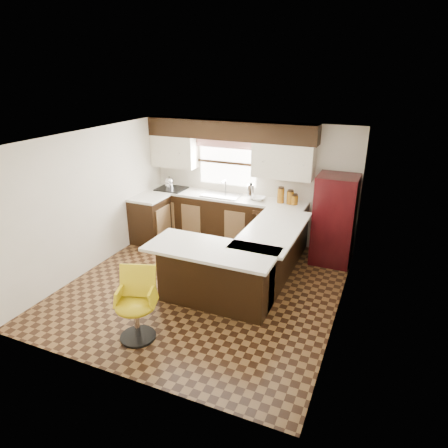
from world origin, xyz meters
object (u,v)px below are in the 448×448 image
at_px(peninsula_long, 269,256).
at_px(peninsula_return, 215,276).
at_px(bar_chair, 135,306).
at_px(refrigerator, 334,220).

distance_m(peninsula_long, peninsula_return, 1.11).
distance_m(peninsula_long, bar_chair, 2.42).
bearing_deg(peninsula_return, bar_chair, -116.67).
bearing_deg(refrigerator, peninsula_long, -126.21).
xyz_separation_m(peninsula_return, refrigerator, (1.36, 2.11, 0.36)).
distance_m(refrigerator, bar_chair, 3.84).
height_order(refrigerator, bar_chair, refrigerator).
bearing_deg(bar_chair, refrigerator, 40.38).
bearing_deg(peninsula_long, refrigerator, 53.79).
xyz_separation_m(refrigerator, bar_chair, (-1.95, -3.29, -0.33)).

